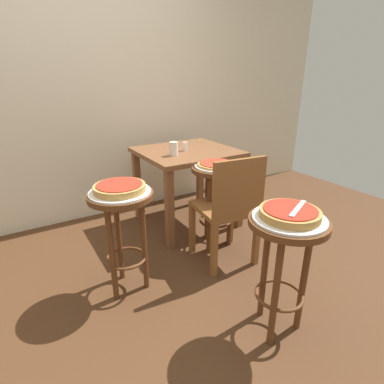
{
  "coord_description": "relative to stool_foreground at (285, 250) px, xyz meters",
  "views": [
    {
      "loc": [
        -0.62,
        -1.34,
        1.36
      ],
      "look_at": [
        0.38,
        0.27,
        0.62
      ],
      "focal_mm": 28.26,
      "sensor_mm": 36.0,
      "label": 1
    }
  ],
  "objects": [
    {
      "name": "condiment_shaker",
      "position": [
        0.23,
        1.4,
        0.25
      ],
      "size": [
        0.04,
        0.04,
        0.08
      ],
      "primitive_type": "cylinder",
      "color": "white",
      "rests_on": "dining_table"
    },
    {
      "name": "serving_plate_foreground",
      "position": [
        0.0,
        0.0,
        0.18
      ],
      "size": [
        0.36,
        0.36,
        0.01
      ],
      "primitive_type": "cylinder",
      "color": "silver",
      "rests_on": "stool_foreground"
    },
    {
      "name": "ground_plane",
      "position": [
        -0.5,
        0.45,
        -0.51
      ],
      "size": [
        6.0,
        6.0,
        0.0
      ],
      "primitive_type": "plane",
      "color": "#4C2D19"
    },
    {
      "name": "stool_leftside",
      "position": [
        0.24,
        0.92,
        0.0
      ],
      "size": [
        0.4,
        0.4,
        0.69
      ],
      "color": "#5B3319",
      "rests_on": "ground_plane"
    },
    {
      "name": "pizza_middle",
      "position": [
        -0.59,
        0.78,
        0.21
      ],
      "size": [
        0.31,
        0.31,
        0.05
      ],
      "color": "tan",
      "rests_on": "serving_plate_middle"
    },
    {
      "name": "pizza_foreground",
      "position": [
        0.0,
        -0.0,
        0.21
      ],
      "size": [
        0.3,
        0.3,
        0.05
      ],
      "color": "#B78442",
      "rests_on": "serving_plate_foreground"
    },
    {
      "name": "stool_foreground",
      "position": [
        0.0,
        0.0,
        0.0
      ],
      "size": [
        0.4,
        0.4,
        0.69
      ],
      "color": "#5B3319",
      "rests_on": "ground_plane"
    },
    {
      "name": "cup_near_edge",
      "position": [
        0.07,
        1.31,
        0.26
      ],
      "size": [
        0.07,
        0.07,
        0.11
      ],
      "primitive_type": "cylinder",
      "color": "silver",
      "rests_on": "dining_table"
    },
    {
      "name": "back_wall",
      "position": [
        -0.5,
        2.1,
        0.99
      ],
      "size": [
        6.0,
        0.1,
        3.0
      ],
      "primitive_type": "cube",
      "color": "beige",
      "rests_on": "ground_plane"
    },
    {
      "name": "stool_middle",
      "position": [
        -0.59,
        0.78,
        0.0
      ],
      "size": [
        0.4,
        0.4,
        0.69
      ],
      "color": "#5B3319",
      "rests_on": "ground_plane"
    },
    {
      "name": "serving_plate_middle",
      "position": [
        -0.59,
        0.78,
        0.18
      ],
      "size": [
        0.37,
        0.37,
        0.01
      ],
      "primitive_type": "cylinder",
      "color": "white",
      "rests_on": "stool_middle"
    },
    {
      "name": "serving_plate_leftside",
      "position": [
        0.24,
        0.92,
        0.18
      ],
      "size": [
        0.35,
        0.35,
        0.01
      ],
      "primitive_type": "cylinder",
      "color": "white",
      "rests_on": "stool_leftside"
    },
    {
      "name": "dining_table",
      "position": [
        0.26,
        1.42,
        0.09
      ],
      "size": [
        0.83,
        0.77,
        0.72
      ],
      "color": "brown",
      "rests_on": "ground_plane"
    },
    {
      "name": "wooden_chair",
      "position": [
        0.17,
        0.67,
        -0.05
      ],
      "size": [
        0.44,
        0.44,
        0.85
      ],
      "color": "brown",
      "rests_on": "ground_plane"
    },
    {
      "name": "pizza_leftside",
      "position": [
        0.24,
        0.92,
        0.2
      ],
      "size": [
        0.3,
        0.3,
        0.02
      ],
      "color": "tan",
      "rests_on": "serving_plate_leftside"
    },
    {
      "name": "pizza_server_knife",
      "position": [
        0.03,
        -0.02,
        0.24
      ],
      "size": [
        0.21,
        0.11,
        0.01
      ],
      "primitive_type": "cube",
      "rotation": [
        0.0,
        0.0,
        0.43
      ],
      "color": "silver",
      "rests_on": "pizza_foreground"
    }
  ]
}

